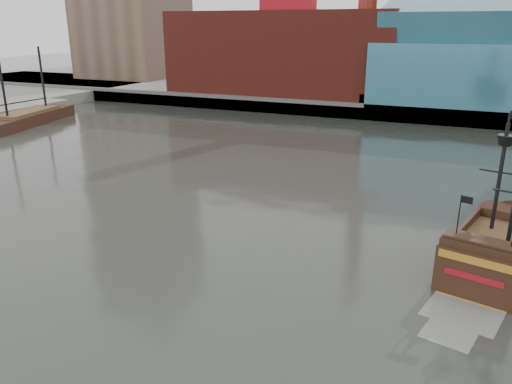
% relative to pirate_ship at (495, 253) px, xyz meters
% --- Properties ---
extents(ground, '(400.00, 400.00, 0.00)m').
position_rel_pirate_ship_xyz_m(ground, '(-13.77, -13.83, -0.94)').
color(ground, '#262823').
rests_on(ground, ground).
extents(promenade_far, '(220.00, 60.00, 2.00)m').
position_rel_pirate_ship_xyz_m(promenade_far, '(-13.77, 78.17, 0.06)').
color(promenade_far, slate).
rests_on(promenade_far, ground).
extents(seawall, '(220.00, 1.00, 2.60)m').
position_rel_pirate_ship_xyz_m(seawall, '(-13.77, 48.67, 0.36)').
color(seawall, '#4C4C49').
rests_on(seawall, ground).
extents(pirate_ship, '(7.16, 14.44, 10.38)m').
position_rel_pirate_ship_xyz_m(pirate_ship, '(0.00, 0.00, 0.00)').
color(pirate_ship, black).
rests_on(pirate_ship, ground).
extents(docked_vessel, '(8.41, 19.55, 12.97)m').
position_rel_pirate_ship_xyz_m(docked_vessel, '(-65.14, 23.64, -0.12)').
color(docked_vessel, black).
rests_on(docked_vessel, ground).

